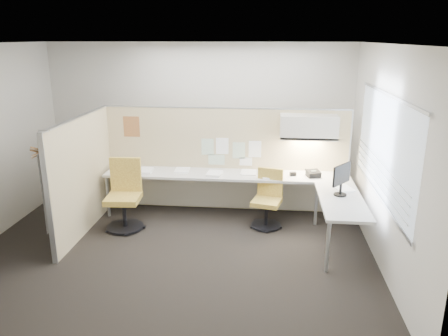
# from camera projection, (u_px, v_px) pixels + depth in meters

# --- Properties ---
(floor) EXTENTS (5.50, 4.50, 0.01)m
(floor) POSITION_uv_depth(u_px,v_px,m) (176.00, 248.00, 6.22)
(floor) COLOR black
(floor) RESTS_ON ground
(ceiling) EXTENTS (5.50, 4.50, 0.01)m
(ceiling) POSITION_uv_depth(u_px,v_px,m) (169.00, 43.00, 5.41)
(ceiling) COLOR white
(ceiling) RESTS_ON wall_back
(wall_back) EXTENTS (5.50, 0.02, 2.80)m
(wall_back) POSITION_uv_depth(u_px,v_px,m) (199.00, 121.00, 7.96)
(wall_back) COLOR beige
(wall_back) RESTS_ON ground
(wall_front) EXTENTS (5.50, 0.02, 2.80)m
(wall_front) POSITION_uv_depth(u_px,v_px,m) (115.00, 221.00, 3.67)
(wall_front) COLOR beige
(wall_front) RESTS_ON ground
(wall_right) EXTENTS (0.02, 4.50, 2.80)m
(wall_right) POSITION_uv_depth(u_px,v_px,m) (385.00, 158.00, 5.54)
(wall_right) COLOR beige
(wall_right) RESTS_ON ground
(window_pane) EXTENTS (0.01, 2.80, 1.30)m
(window_pane) POSITION_uv_depth(u_px,v_px,m) (384.00, 147.00, 5.50)
(window_pane) COLOR #ADBDC9
(window_pane) RESTS_ON wall_right
(partition_back) EXTENTS (4.10, 0.06, 1.75)m
(partition_back) POSITION_uv_depth(u_px,v_px,m) (225.00, 160.00, 7.43)
(partition_back) COLOR #C7B88A
(partition_back) RESTS_ON floor
(partition_left) EXTENTS (0.06, 2.20, 1.75)m
(partition_left) POSITION_uv_depth(u_px,v_px,m) (83.00, 175.00, 6.59)
(partition_left) COLOR #C7B88A
(partition_left) RESTS_ON floor
(desk) EXTENTS (4.00, 2.07, 0.73)m
(desk) POSITION_uv_depth(u_px,v_px,m) (246.00, 184.00, 7.02)
(desk) COLOR beige
(desk) RESTS_ON floor
(overhead_bin) EXTENTS (0.90, 0.36, 0.38)m
(overhead_bin) POSITION_uv_depth(u_px,v_px,m) (309.00, 127.00, 6.92)
(overhead_bin) COLOR beige
(overhead_bin) RESTS_ON partition_back
(task_light_strip) EXTENTS (0.60, 0.06, 0.02)m
(task_light_strip) POSITION_uv_depth(u_px,v_px,m) (308.00, 140.00, 6.98)
(task_light_strip) COLOR #FFEABF
(task_light_strip) RESTS_ON overhead_bin
(pinned_papers) EXTENTS (1.01, 0.00, 0.47)m
(pinned_papers) POSITION_uv_depth(u_px,v_px,m) (230.00, 151.00, 7.35)
(pinned_papers) COLOR #8CBF8C
(pinned_papers) RESTS_ON partition_back
(poster) EXTENTS (0.28, 0.00, 0.35)m
(poster) POSITION_uv_depth(u_px,v_px,m) (132.00, 127.00, 7.40)
(poster) COLOR orange
(poster) RESTS_ON partition_back
(chair_left) EXTENTS (0.57, 0.57, 1.07)m
(chair_left) POSITION_uv_depth(u_px,v_px,m) (125.00, 197.00, 6.76)
(chair_left) COLOR black
(chair_left) RESTS_ON floor
(chair_right) EXTENTS (0.51, 0.52, 0.90)m
(chair_right) POSITION_uv_depth(u_px,v_px,m) (268.00, 201.00, 6.84)
(chair_right) COLOR black
(chair_right) RESTS_ON floor
(monitor) EXTENTS (0.29, 0.36, 0.46)m
(monitor) POSITION_uv_depth(u_px,v_px,m) (341.00, 178.00, 6.09)
(monitor) COLOR black
(monitor) RESTS_ON desk
(phone) EXTENTS (0.26, 0.24, 0.12)m
(phone) POSITION_uv_depth(u_px,v_px,m) (313.00, 174.00, 6.98)
(phone) COLOR black
(phone) RESTS_ON desk
(stapler) EXTENTS (0.14, 0.09, 0.05)m
(stapler) POSITION_uv_depth(u_px,v_px,m) (277.00, 171.00, 7.20)
(stapler) COLOR black
(stapler) RESTS_ON desk
(tape_dispenser) EXTENTS (0.11, 0.08, 0.06)m
(tape_dispenser) POSITION_uv_depth(u_px,v_px,m) (293.00, 174.00, 7.03)
(tape_dispenser) COLOR black
(tape_dispenser) RESTS_ON desk
(coat_hook) EXTENTS (0.18, 0.46, 1.38)m
(coat_hook) POSITION_uv_depth(u_px,v_px,m) (41.00, 158.00, 5.50)
(coat_hook) COLOR silver
(coat_hook) RESTS_ON partition_left
(paper_stack_0) EXTENTS (0.25, 0.31, 0.03)m
(paper_stack_0) POSITION_uv_depth(u_px,v_px,m) (145.00, 171.00, 7.26)
(paper_stack_0) COLOR white
(paper_stack_0) RESTS_ON desk
(paper_stack_1) EXTENTS (0.24, 0.31, 0.02)m
(paper_stack_1) POSITION_uv_depth(u_px,v_px,m) (182.00, 170.00, 7.30)
(paper_stack_1) COLOR white
(paper_stack_1) RESTS_ON desk
(paper_stack_2) EXTENTS (0.25, 0.32, 0.04)m
(paper_stack_2) POSITION_uv_depth(u_px,v_px,m) (214.00, 174.00, 7.08)
(paper_stack_2) COLOR white
(paper_stack_2) RESTS_ON desk
(paper_stack_3) EXTENTS (0.24, 0.31, 0.02)m
(paper_stack_3) POSITION_uv_depth(u_px,v_px,m) (249.00, 172.00, 7.19)
(paper_stack_3) COLOR white
(paper_stack_3) RESTS_ON desk
(paper_stack_4) EXTENTS (0.29, 0.34, 0.03)m
(paper_stack_4) POSITION_uv_depth(u_px,v_px,m) (268.00, 176.00, 6.99)
(paper_stack_4) COLOR white
(paper_stack_4) RESTS_ON desk
(paper_stack_5) EXTENTS (0.32, 0.36, 0.02)m
(paper_stack_5) POSITION_uv_depth(u_px,v_px,m) (343.00, 189.00, 6.42)
(paper_stack_5) COLOR white
(paper_stack_5) RESTS_ON desk
(paper_stack_6) EXTENTS (0.24, 0.31, 0.01)m
(paper_stack_6) POSITION_uv_depth(u_px,v_px,m) (248.00, 172.00, 7.20)
(paper_stack_6) COLOR white
(paper_stack_6) RESTS_ON desk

